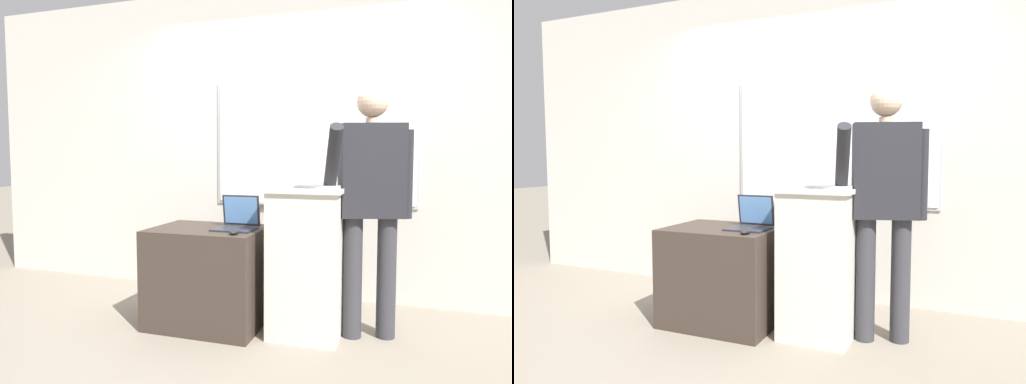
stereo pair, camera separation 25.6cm
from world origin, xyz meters
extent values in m
plane|color=gray|center=(0.00, 0.00, 0.00)|extent=(30.00, 30.00, 0.00)
cube|color=beige|center=(0.00, 1.38, 1.38)|extent=(6.40, 0.12, 2.76)
cube|color=#B7B7BC|center=(0.19, 1.31, 1.38)|extent=(1.77, 0.02, 1.12)
cube|color=white|center=(0.19, 1.31, 1.38)|extent=(1.72, 0.02, 1.07)
cube|color=#B7B7BC|center=(0.19, 1.29, 0.83)|extent=(1.55, 0.04, 0.02)
cube|color=beige|center=(0.33, 0.46, 0.50)|extent=(0.48, 0.46, 1.01)
cube|color=beige|center=(0.33, 0.46, 1.02)|extent=(0.52, 0.50, 0.03)
cube|color=#382D26|center=(-0.40, 0.43, 0.36)|extent=(0.81, 0.63, 0.72)
cylinder|color=#333338|center=(0.64, 0.52, 0.42)|extent=(0.13, 0.13, 0.84)
cylinder|color=#333338|center=(0.86, 0.58, 0.42)|extent=(0.13, 0.13, 0.84)
cube|color=#232328|center=(0.75, 0.55, 1.15)|extent=(0.47, 0.33, 0.63)
cylinder|color=beige|center=(0.75, 0.55, 1.49)|extent=(0.09, 0.09, 0.04)
sphere|color=beige|center=(0.75, 0.55, 1.61)|extent=(0.21, 0.21, 0.21)
cylinder|color=#232328|center=(0.53, 0.30, 1.19)|extent=(0.21, 0.44, 0.52)
cylinder|color=#232328|center=(0.98, 0.62, 1.13)|extent=(0.08, 0.08, 0.60)
cube|color=#28282D|center=(-0.18, 0.40, 0.73)|extent=(0.29, 0.25, 0.01)
cube|color=#28282D|center=(-0.18, 0.54, 0.85)|extent=(0.29, 0.05, 0.23)
cube|color=#598CCC|center=(-0.18, 0.53, 0.85)|extent=(0.26, 0.03, 0.20)
cube|color=silver|center=(0.34, 0.40, 1.05)|extent=(0.46, 0.13, 0.02)
ellipsoid|color=black|center=(-0.11, 0.22, 0.74)|extent=(0.06, 0.10, 0.03)
camera|label=1|loc=(0.99, -2.62, 1.25)|focal=32.00mm
camera|label=2|loc=(1.23, -2.53, 1.25)|focal=32.00mm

